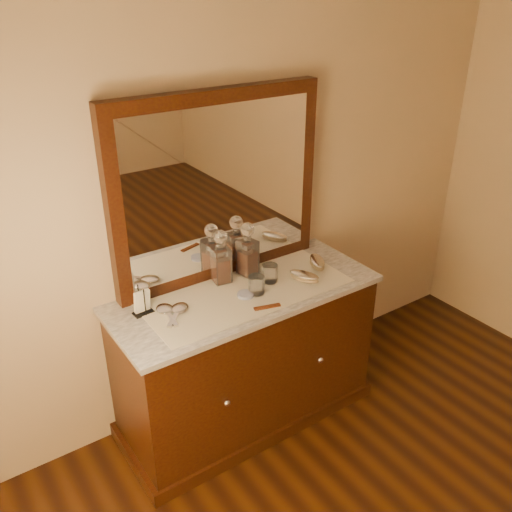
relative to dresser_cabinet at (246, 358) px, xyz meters
name	(u,v)px	position (x,y,z in m)	size (l,w,h in m)	color
dresser_cabinet	(246,358)	(0.00, 0.00, 0.00)	(1.40, 0.55, 0.82)	black
dresser_plinth	(247,408)	(0.00, 0.00, -0.37)	(1.46, 0.59, 0.08)	black
knob_left	(227,403)	(-0.30, -0.28, 0.04)	(0.04, 0.04, 0.04)	silver
knob_right	(320,360)	(0.30, -0.28, 0.04)	(0.04, 0.04, 0.04)	silver
marble_top	(245,294)	(0.00, 0.00, 0.42)	(1.44, 0.59, 0.03)	white
mirror_frame	(218,188)	(0.00, 0.25, 0.94)	(1.20, 0.08, 1.00)	black
mirror_glass	(222,190)	(0.00, 0.21, 0.94)	(1.06, 0.01, 0.86)	white
lace_runner	(247,292)	(0.00, -0.02, 0.44)	(1.10, 0.45, 0.00)	beige
pin_dish	(246,295)	(-0.03, -0.05, 0.45)	(0.09, 0.09, 0.02)	white
comb	(267,307)	(0.00, -0.20, 0.45)	(0.14, 0.03, 0.01)	brown
napkin_rack	(142,303)	(-0.53, 0.11, 0.50)	(0.10, 0.07, 0.15)	black
decanter_left	(221,262)	(-0.05, 0.16, 0.56)	(0.10, 0.10, 0.30)	#9A3D16
decanter_right	(248,254)	(0.11, 0.15, 0.56)	(0.11, 0.11, 0.31)	#9A3D16
brush_near	(304,276)	(0.32, -0.09, 0.47)	(0.14, 0.19, 0.05)	#8F7757
brush_far	(317,262)	(0.49, 0.00, 0.47)	(0.14, 0.19, 0.05)	#8F7757
hand_mirror_outer	(166,311)	(-0.44, 0.05, 0.45)	(0.10, 0.22, 0.02)	silver
hand_mirror_inner	(179,310)	(-0.38, 0.02, 0.45)	(0.19, 0.19, 0.02)	silver
tumblers	(263,279)	(0.10, -0.02, 0.49)	(0.21, 0.15, 0.10)	white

